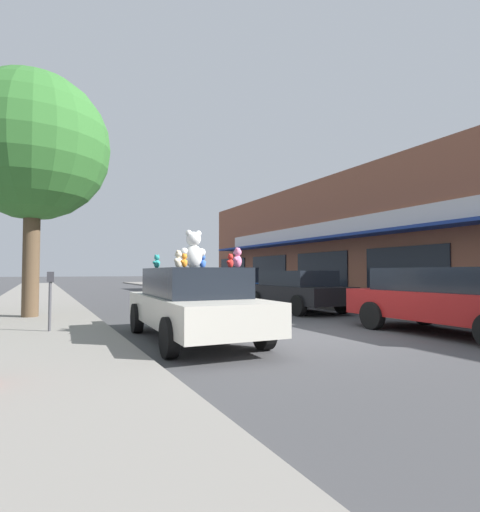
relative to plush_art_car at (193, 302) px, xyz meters
name	(u,v)px	position (x,y,z in m)	size (l,w,h in m)	color
ground_plane	(318,336)	(2.66, -0.68, -0.78)	(260.00, 260.00, 0.00)	#424244
sidewalk_near	(25,358)	(-2.99, -0.68, -0.72)	(3.33, 90.00, 0.13)	gray
sidewalk_far	(480,319)	(8.31, -0.68, -0.72)	(3.33, 90.00, 0.13)	gray
storefront_row	(467,240)	(17.75, 5.90, 2.32)	(16.72, 31.13, 6.20)	brown
plush_art_car	(193,302)	(0.00, 0.00, 0.00)	(2.07, 4.85, 1.47)	beige
teddy_bear_giant	(193,250)	(-0.04, -0.12, 1.06)	(0.57, 0.36, 0.77)	white
teddy_bear_red	(230,261)	(0.52, -0.70, 0.82)	(0.20, 0.17, 0.28)	red
teddy_bear_teal	(157,262)	(-0.61, 0.55, 0.83)	(0.21, 0.18, 0.29)	teal
teddy_bear_cream	(178,259)	(-0.40, -0.28, 0.86)	(0.23, 0.24, 0.34)	beige
teddy_bear_blue	(203,261)	(0.39, 0.45, 0.84)	(0.23, 0.19, 0.32)	blue
teddy_bear_orange	(184,261)	(-0.56, -1.12, 0.81)	(0.17, 0.16, 0.24)	orange
teddy_bear_pink	(237,258)	(0.49, -1.07, 0.87)	(0.25, 0.25, 0.38)	pink
parked_car_far_left	(452,298)	(5.37, -1.93, 0.04)	(2.06, 4.68, 1.49)	maroon
parked_car_far_center	(297,289)	(5.37, 4.04, 0.00)	(1.97, 4.39, 1.44)	black
parked_car_far_right	(231,284)	(5.37, 9.45, 0.06)	(2.05, 4.06, 1.60)	#1E4793
street_tree	(33,147)	(-3.04, 5.08, 4.21)	(4.25, 4.25, 7.02)	brown
parking_meter	(50,293)	(-2.60, 1.76, 0.16)	(0.14, 0.10, 1.27)	#4C4C51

